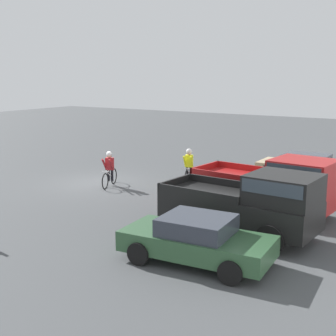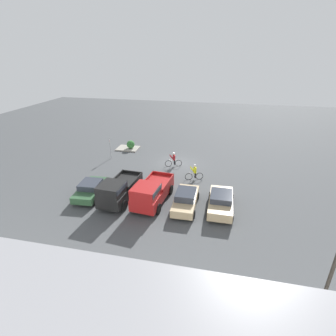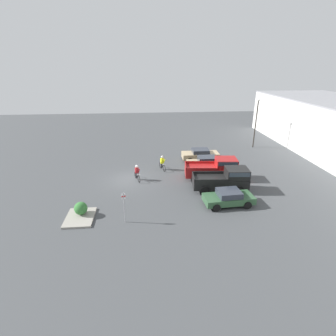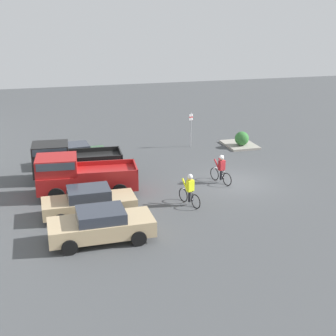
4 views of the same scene
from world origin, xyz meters
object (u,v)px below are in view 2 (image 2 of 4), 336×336
(pickup_truck_0, at_px, (151,192))
(pickup_truck_1, at_px, (118,190))
(fire_lane_sign, at_px, (110,146))
(sedan_0, at_px, (221,201))
(sedan_2, at_px, (91,189))
(shrub, at_px, (131,144))
(cyclist_0, at_px, (174,159))
(sedan_1, at_px, (186,199))
(cyclist_1, at_px, (194,172))

(pickup_truck_0, height_order, pickup_truck_1, pickup_truck_0)
(fire_lane_sign, bearing_deg, sedan_0, 147.11)
(sedan_0, xyz_separation_m, sedan_2, (11.20, 0.15, -0.06))
(fire_lane_sign, bearing_deg, pickup_truck_1, 117.19)
(fire_lane_sign, distance_m, shrub, 3.82)
(pickup_truck_1, xyz_separation_m, fire_lane_sign, (4.68, -9.10, 0.37))
(pickup_truck_0, relative_size, pickup_truck_1, 1.04)
(pickup_truck_0, height_order, cyclist_0, pickup_truck_0)
(cyclist_0, relative_size, fire_lane_sign, 0.72)
(sedan_0, bearing_deg, fire_lane_sign, -32.89)
(pickup_truck_1, relative_size, cyclist_0, 2.90)
(sedan_0, relative_size, pickup_truck_1, 0.86)
(sedan_1, bearing_deg, pickup_truck_0, 4.44)
(sedan_1, height_order, pickup_truck_0, pickup_truck_0)
(cyclist_0, bearing_deg, cyclist_1, 133.34)
(cyclist_1, relative_size, shrub, 1.71)
(pickup_truck_1, xyz_separation_m, shrub, (3.45, -12.62, -0.49))
(cyclist_0, height_order, cyclist_1, cyclist_1)
(pickup_truck_1, relative_size, fire_lane_sign, 2.07)
(pickup_truck_1, xyz_separation_m, cyclist_0, (-3.08, -8.34, -0.30))
(sedan_1, relative_size, sedan_2, 1.03)
(pickup_truck_0, xyz_separation_m, cyclist_0, (-0.30, -8.12, -0.30))
(pickup_truck_1, distance_m, cyclist_0, 8.90)
(pickup_truck_0, bearing_deg, cyclist_0, -92.10)
(pickup_truck_0, height_order, shrub, pickup_truck_0)
(pickup_truck_0, distance_m, cyclist_1, 6.09)
(shrub, bearing_deg, cyclist_1, 142.36)
(cyclist_1, height_order, shrub, cyclist_1)
(sedan_2, distance_m, cyclist_1, 9.89)
(sedan_2, relative_size, cyclist_0, 2.39)
(sedan_1, relative_size, pickup_truck_0, 0.82)
(fire_lane_sign, relative_size, shrub, 2.47)
(cyclist_0, bearing_deg, pickup_truck_0, 87.90)
(sedan_2, bearing_deg, sedan_1, 179.75)
(sedan_1, height_order, cyclist_0, cyclist_0)
(sedan_2, bearing_deg, sedan_0, -179.25)
(sedan_0, relative_size, sedan_2, 1.04)
(cyclist_1, distance_m, fire_lane_sign, 11.01)
(pickup_truck_1, relative_size, sedan_2, 1.21)
(sedan_1, distance_m, shrub, 15.19)
(sedan_0, relative_size, cyclist_0, 2.48)
(pickup_truck_0, bearing_deg, sedan_1, -175.56)
(sedan_1, xyz_separation_m, cyclist_1, (-0.09, -5.11, 0.16))
(sedan_1, bearing_deg, cyclist_0, -72.11)
(sedan_0, height_order, pickup_truck_1, pickup_truck_1)
(sedan_1, height_order, cyclist_1, cyclist_1)
(sedan_1, relative_size, fire_lane_sign, 1.77)
(sedan_1, xyz_separation_m, shrub, (9.08, -12.18, -0.04))
(fire_lane_sign, bearing_deg, shrub, -109.25)
(sedan_0, height_order, fire_lane_sign, fire_lane_sign)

